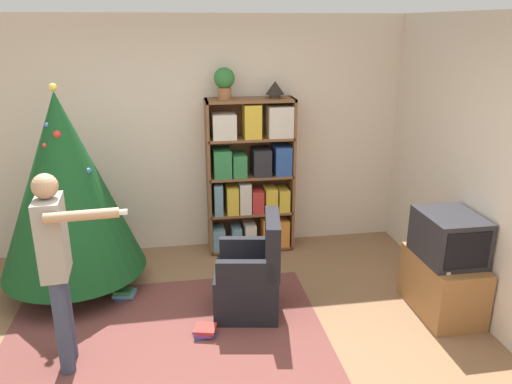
{
  "coord_description": "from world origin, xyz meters",
  "views": [
    {
      "loc": [
        -0.18,
        -3.19,
        2.5
      ],
      "look_at": [
        0.52,
        1.02,
        1.05
      ],
      "focal_mm": 35.0,
      "sensor_mm": 36.0,
      "label": 1
    }
  ],
  "objects_px": {
    "standing_person": "(57,258)",
    "potted_plant": "(224,81)",
    "television": "(449,237)",
    "table_lamp": "(275,88)",
    "bookshelf": "(251,177)",
    "christmas_tree": "(66,185)",
    "armchair": "(251,279)"
  },
  "relations": [
    {
      "from": "standing_person",
      "to": "potted_plant",
      "type": "xyz_separation_m",
      "value": [
        1.42,
        1.86,
        1.02
      ]
    },
    {
      "from": "television",
      "to": "potted_plant",
      "type": "xyz_separation_m",
      "value": [
        -1.77,
        1.63,
        1.19
      ]
    },
    {
      "from": "standing_person",
      "to": "table_lamp",
      "type": "xyz_separation_m",
      "value": [
        1.96,
        1.86,
        0.93
      ]
    },
    {
      "from": "bookshelf",
      "to": "potted_plant",
      "type": "relative_size",
      "value": 5.28
    },
    {
      "from": "christmas_tree",
      "to": "standing_person",
      "type": "bearing_deg",
      "value": -83.32
    },
    {
      "from": "table_lamp",
      "to": "armchair",
      "type": "bearing_deg",
      "value": -109.4
    },
    {
      "from": "standing_person",
      "to": "bookshelf",
      "type": "bearing_deg",
      "value": 133.12
    },
    {
      "from": "armchair",
      "to": "potted_plant",
      "type": "relative_size",
      "value": 2.8
    },
    {
      "from": "bookshelf",
      "to": "standing_person",
      "type": "bearing_deg",
      "value": -132.71
    },
    {
      "from": "christmas_tree",
      "to": "armchair",
      "type": "xyz_separation_m",
      "value": [
        1.63,
        -0.69,
        -0.75
      ]
    },
    {
      "from": "television",
      "to": "potted_plant",
      "type": "bearing_deg",
      "value": 137.38
    },
    {
      "from": "potted_plant",
      "to": "television",
      "type": "bearing_deg",
      "value": -42.62
    },
    {
      "from": "armchair",
      "to": "standing_person",
      "type": "height_order",
      "value": "standing_person"
    },
    {
      "from": "christmas_tree",
      "to": "potted_plant",
      "type": "relative_size",
      "value": 6.1
    },
    {
      "from": "television",
      "to": "table_lamp",
      "type": "height_order",
      "value": "table_lamp"
    },
    {
      "from": "armchair",
      "to": "christmas_tree",
      "type": "bearing_deg",
      "value": -103.5
    },
    {
      "from": "television",
      "to": "potted_plant",
      "type": "height_order",
      "value": "potted_plant"
    },
    {
      "from": "television",
      "to": "armchair",
      "type": "bearing_deg",
      "value": 170.48
    },
    {
      "from": "christmas_tree",
      "to": "table_lamp",
      "type": "relative_size",
      "value": 10.03
    },
    {
      "from": "television",
      "to": "armchair",
      "type": "xyz_separation_m",
      "value": [
        -1.7,
        0.29,
        -0.42
      ]
    },
    {
      "from": "table_lamp",
      "to": "standing_person",
      "type": "bearing_deg",
      "value": -136.58
    },
    {
      "from": "bookshelf",
      "to": "table_lamp",
      "type": "relative_size",
      "value": 8.68
    },
    {
      "from": "christmas_tree",
      "to": "potted_plant",
      "type": "bearing_deg",
      "value": 22.6
    },
    {
      "from": "armchair",
      "to": "standing_person",
      "type": "relative_size",
      "value": 0.6
    },
    {
      "from": "christmas_tree",
      "to": "television",
      "type": "bearing_deg",
      "value": -16.32
    },
    {
      "from": "standing_person",
      "to": "potted_plant",
      "type": "bearing_deg",
      "value": 138.38
    },
    {
      "from": "potted_plant",
      "to": "standing_person",
      "type": "bearing_deg",
      "value": -127.45
    },
    {
      "from": "bookshelf",
      "to": "potted_plant",
      "type": "xyz_separation_m",
      "value": [
        -0.28,
        0.01,
        1.06
      ]
    },
    {
      "from": "television",
      "to": "standing_person",
      "type": "xyz_separation_m",
      "value": [
        -3.19,
        -0.23,
        0.17
      ]
    },
    {
      "from": "armchair",
      "to": "potted_plant",
      "type": "height_order",
      "value": "potted_plant"
    },
    {
      "from": "television",
      "to": "standing_person",
      "type": "relative_size",
      "value": 0.38
    },
    {
      "from": "bookshelf",
      "to": "armchair",
      "type": "distance_m",
      "value": 1.45
    }
  ]
}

